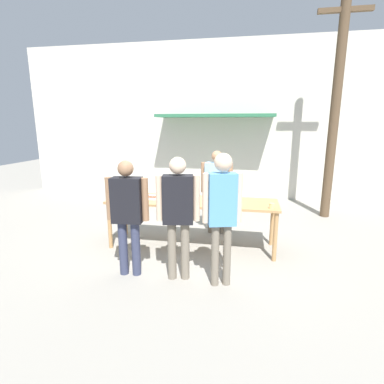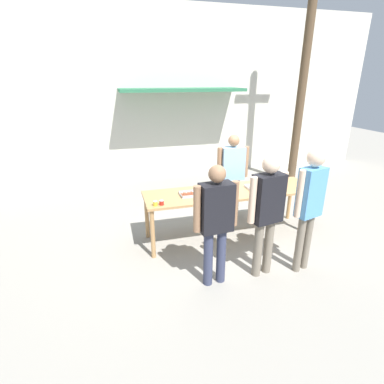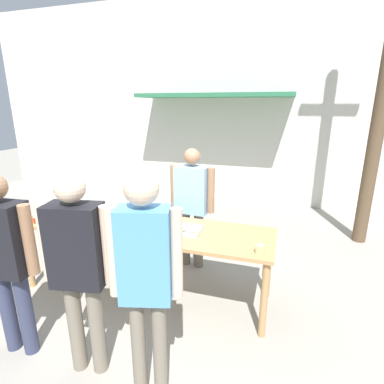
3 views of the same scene
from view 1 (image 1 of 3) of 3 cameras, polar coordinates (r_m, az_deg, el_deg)
The scene contains 13 objects.
ground_plane at distance 5.57m, azimuth 0.00°, elevation -10.26°, with size 24.00×24.00×0.00m, color gray.
building_facade_back at distance 9.06m, azimuth 4.80°, elevation 13.29°, with size 12.00×1.11×4.50m.
serving_table at distance 5.31m, azimuth 0.00°, elevation -2.44°, with size 2.98×0.81×0.87m.
food_tray_sausages at distance 5.45m, azimuth -7.26°, elevation -1.08°, with size 0.40×0.25×0.04m.
food_tray_buns at distance 5.21m, azimuth 5.31°, elevation -1.62°, with size 0.39×0.27×0.06m.
condiment_jar_mustard at distance 5.43m, azimuth -14.81°, elevation -1.24°, with size 0.07×0.07×0.08m.
condiment_jar_ketchup at distance 5.38m, azimuth -13.88°, elevation -1.29°, with size 0.07×0.07×0.08m.
beer_cup at distance 4.93m, azimuth 14.97°, elevation -2.57°, with size 0.08×0.08×0.09m.
person_server_behind_table at distance 5.96m, azimuth 4.68°, elevation 1.29°, with size 0.63×0.28×1.68m.
person_customer_holding_hotdog at distance 4.35m, azimuth -12.17°, elevation -3.14°, with size 0.62×0.27×1.70m.
person_customer_with_cup at distance 3.96m, azimuth 5.76°, elevation -2.85°, with size 0.51×0.29×1.83m.
person_customer_waiting_in_line at distance 4.13m, azimuth -2.67°, elevation -3.10°, with size 0.59×0.30×1.76m.
utility_pole at distance 7.66m, azimuth 25.72°, elevation 15.15°, with size 1.10×0.21×5.12m.
Camera 1 is at (0.95, -5.03, 2.19)m, focal length 28.00 mm.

